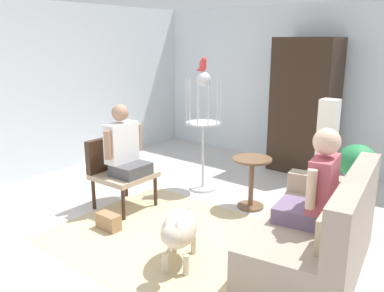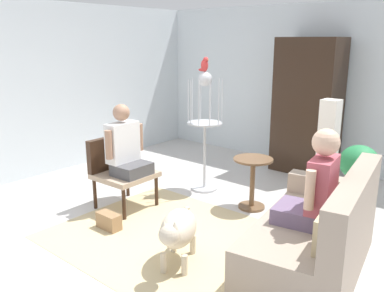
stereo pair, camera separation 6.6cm
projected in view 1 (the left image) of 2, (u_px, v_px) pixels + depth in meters
The scene contains 16 objects.
ground_plane at pixel (184, 246), 4.04m from camera, with size 8.09×8.09×0.00m, color beige.
back_wall at pixel (327, 88), 6.29m from camera, with size 6.82×0.12×2.54m, color silver.
left_wall at pixel (30, 91), 5.89m from camera, with size 0.12×7.34×2.54m, color silver.
area_rug at pixel (179, 240), 4.15m from camera, with size 2.56×1.95×0.01m, color #C6B284.
couch at pixel (319, 235), 3.57m from camera, with size 1.09×1.73×0.92m.
armchair at pixel (117, 167), 4.93m from camera, with size 0.63×0.65×0.84m.
person_on_couch at pixel (316, 187), 3.46m from camera, with size 0.52×0.56×0.85m.
person_on_armchair at pixel (124, 147), 4.78m from camera, with size 0.42×0.56×0.83m.
round_end_table at pixel (252, 178), 4.88m from camera, with size 0.47×0.47×0.63m.
dog at pixel (179, 230), 3.63m from camera, with size 0.53×0.77×0.56m.
bird_cage_stand at pixel (203, 124), 5.37m from camera, with size 0.46×0.46×1.59m.
parrot at pixel (203, 65), 5.18m from camera, with size 0.17×0.10×0.19m.
potted_plant at pixel (356, 170), 4.66m from camera, with size 0.44×0.44×0.84m.
column_lamp at pixel (325, 163), 4.43m from camera, with size 0.20×0.20×1.39m.
armoire_cabinet at pixel (305, 106), 6.15m from camera, with size 0.92×0.56×2.03m, color black.
handbag at pixel (108, 222), 4.38m from camera, with size 0.28×0.14×0.18m, color #99724C.
Camera 1 is at (2.38, -2.78, 1.99)m, focal length 38.07 mm.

